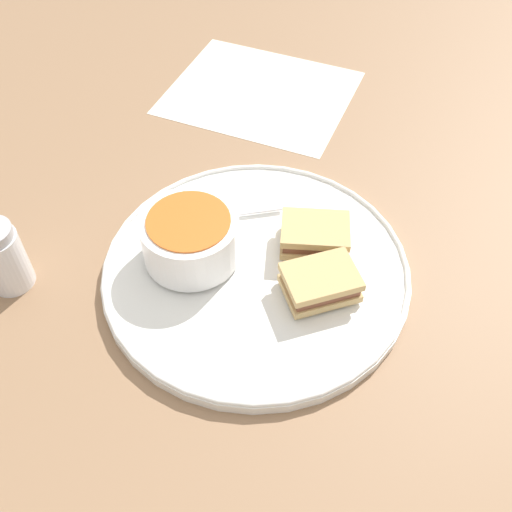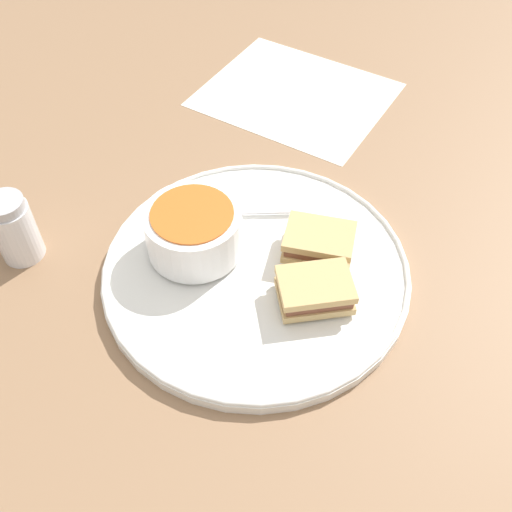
{
  "view_description": "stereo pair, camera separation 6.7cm",
  "coord_description": "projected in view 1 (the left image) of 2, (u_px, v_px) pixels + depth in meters",
  "views": [
    {
      "loc": [
        0.44,
        0.01,
        0.54
      ],
      "look_at": [
        0.0,
        0.0,
        0.03
      ],
      "focal_mm": 42.0,
      "sensor_mm": 36.0,
      "label": 1
    },
    {
      "loc": [
        0.43,
        0.07,
        0.54
      ],
      "look_at": [
        0.0,
        0.0,
        0.03
      ],
      "focal_mm": 42.0,
      "sensor_mm": 36.0,
      "label": 2
    }
  ],
  "objects": [
    {
      "name": "ground_plane",
      "position": [
        256.0,
        274.0,
        0.7
      ],
      "size": [
        2.4,
        2.4,
        0.0
      ],
      "primitive_type": "plane",
      "color": "#8E6B4C"
    },
    {
      "name": "plate",
      "position": [
        256.0,
        269.0,
        0.69
      ],
      "size": [
        0.35,
        0.35,
        0.02
      ],
      "color": "white",
      "rests_on": "ground_plane"
    },
    {
      "name": "soup_bowl",
      "position": [
        190.0,
        238.0,
        0.67
      ],
      "size": [
        0.11,
        0.11,
        0.06
      ],
      "color": "white",
      "rests_on": "plate"
    },
    {
      "name": "spoon",
      "position": [
        207.0,
        216.0,
        0.73
      ],
      "size": [
        0.04,
        0.12,
        0.01
      ],
      "rotation": [
        0.0,
        0.0,
        4.91
      ],
      "color": "silver",
      "rests_on": "plate"
    },
    {
      "name": "sandwich_half_near",
      "position": [
        320.0,
        282.0,
        0.65
      ],
      "size": [
        0.08,
        0.09,
        0.03
      ],
      "rotation": [
        0.0,
        0.0,
        1.89
      ],
      "color": "tan",
      "rests_on": "plate"
    },
    {
      "name": "sandwich_half_far",
      "position": [
        315.0,
        235.0,
        0.69
      ],
      "size": [
        0.06,
        0.08,
        0.03
      ],
      "rotation": [
        0.0,
        0.0,
        1.51
      ],
      "color": "tan",
      "rests_on": "plate"
    },
    {
      "name": "salt_shaker",
      "position": [
        3.0,
        257.0,
        0.66
      ],
      "size": [
        0.05,
        0.05,
        0.09
      ],
      "color": "silver",
      "rests_on": "ground_plane"
    },
    {
      "name": "menu_sheet",
      "position": [
        258.0,
        92.0,
        0.93
      ],
      "size": [
        0.32,
        0.34,
        0.0
      ],
      "rotation": [
        0.0,
        0.0,
        -0.38
      ],
      "color": "white",
      "rests_on": "ground_plane"
    }
  ]
}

